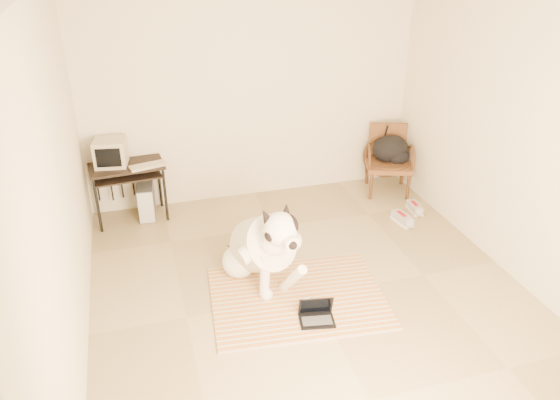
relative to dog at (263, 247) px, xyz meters
name	(u,v)px	position (x,y,z in m)	size (l,w,h in m)	color
floor	(312,295)	(0.38, -0.34, -0.39)	(4.50, 4.50, 0.00)	tan
wall_back	(252,90)	(0.38, 1.91, 0.96)	(4.50, 4.50, 0.00)	beige
wall_front	(475,343)	(0.38, -2.59, 0.96)	(4.50, 4.50, 0.00)	beige
wall_left	(59,192)	(-1.62, -0.34, 0.96)	(4.50, 4.50, 0.00)	beige
wall_right	(522,139)	(2.38, -0.34, 0.96)	(4.50, 4.50, 0.00)	beige
rug	(298,297)	(0.24, -0.35, -0.38)	(1.69, 1.36, 0.02)	orange
dog	(263,247)	(0.00, 0.00, 0.00)	(0.69, 1.28, 0.98)	white
laptop	(316,314)	(0.29, -0.70, -0.32)	(0.33, 0.27, 0.21)	black
computer_desk	(127,173)	(-1.16, 1.64, 0.20)	(0.85, 0.52, 0.68)	black
crt_monitor	(111,152)	(-1.31, 1.70, 0.45)	(0.38, 0.37, 0.30)	#B3A78C
desk_keyboard	(148,166)	(-0.92, 1.53, 0.31)	(0.40, 0.15, 0.03)	#B3A78C
pc_tower	(146,200)	(-0.98, 1.68, -0.19)	(0.22, 0.44, 0.40)	#454547
rattan_chair	(388,160)	(2.04, 1.53, 0.04)	(0.69, 0.68, 0.84)	brown
backpack	(392,150)	(2.08, 1.53, 0.16)	(0.47, 0.42, 0.35)	black
sneaker_left	(402,219)	(1.84, 0.67, -0.34)	(0.17, 0.32, 0.11)	white
sneaker_right	(415,208)	(2.11, 0.88, -0.34)	(0.14, 0.29, 0.10)	white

